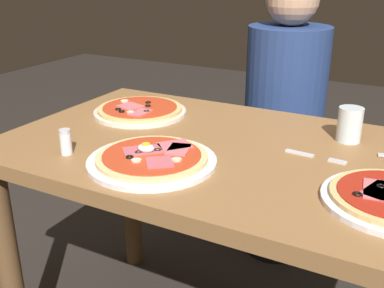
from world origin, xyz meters
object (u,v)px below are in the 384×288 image
Objects in this scene: pizza_across_right at (140,110)px; fork at (310,155)px; dining_table at (237,189)px; water_glass_near at (349,127)px; pizza_foreground at (152,159)px; diner_person at (283,130)px; salt_shaker at (66,142)px.

pizza_across_right is 0.59m from fork.
dining_table is 13.60× the size of water_glass_near.
pizza_foreground is (-0.15, -0.19, 0.13)m from dining_table.
dining_table is at bearing 97.46° from diner_person.
water_glass_near is 0.17m from fork.
salt_shaker is at bearing -144.84° from water_glass_near.
salt_shaker is (-0.62, -0.44, -0.01)m from water_glass_near.
salt_shaker reaches higher than fork.
diner_person is at bearing 73.15° from salt_shaker.
fork is (0.58, -0.09, -0.01)m from pizza_across_right.
salt_shaker is at bearing -166.99° from pizza_foreground.
diner_person is (0.29, 0.94, -0.22)m from salt_shaker.
pizza_across_right reaches higher than fork.
fork is (0.18, 0.04, 0.12)m from dining_table.
salt_shaker reaches higher than pizza_foreground.
salt_shaker is (-0.56, -0.28, 0.03)m from fork.
pizza_across_right is 0.65m from water_glass_near.
dining_table is 4.08× the size of pizza_foreground.
pizza_across_right is 0.37m from salt_shaker.
dining_table is 0.47m from salt_shaker.
diner_person is (-0.09, 0.70, -0.07)m from dining_table.
fork is at bearing 26.60° from salt_shaker.
pizza_foreground is at bearing -145.55° from fork.
pizza_foreground is 0.40m from fork.
pizza_across_right reaches higher than dining_table.
water_glass_near reaches higher than salt_shaker.
water_glass_near reaches higher than pizza_foreground.
diner_person reaches higher than fork.
dining_table is at bearing 32.42° from salt_shaker.
fork is 2.36× the size of salt_shaker.
diner_person is (-0.33, 0.51, -0.23)m from water_glass_near.
diner_person is at bearing 112.15° from fork.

